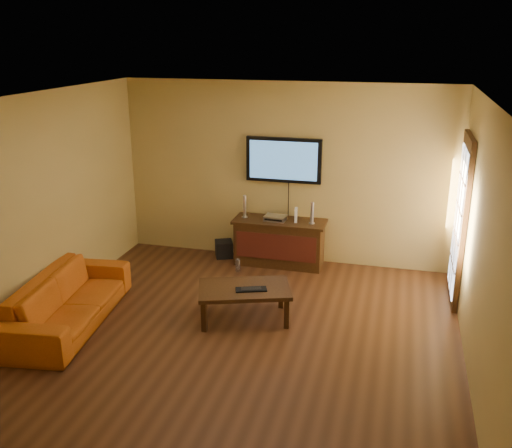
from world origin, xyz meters
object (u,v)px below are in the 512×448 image
(television, at_px, (284,160))
(sofa, at_px, (68,292))
(game_console, at_px, (296,215))
(speaker_left, at_px, (245,207))
(media_console, at_px, (279,242))
(keyboard, at_px, (251,289))
(av_receiver, at_px, (275,218))
(subwoofer, at_px, (224,249))
(coffee_table, at_px, (244,291))
(speaker_right, at_px, (312,214))
(bottle, at_px, (238,265))

(television, distance_m, sofa, 3.57)
(television, height_order, game_console, television)
(speaker_left, relative_size, game_console, 1.70)
(media_console, xyz_separation_m, game_console, (0.24, 0.01, 0.45))
(keyboard, bearing_deg, speaker_left, 107.93)
(sofa, bearing_deg, av_receiver, -45.53)
(television, distance_m, subwoofer, 1.70)
(coffee_table, bearing_deg, game_console, 81.68)
(speaker_right, xyz_separation_m, av_receiver, (-0.55, 0.02, -0.11))
(television, height_order, coffee_table, television)
(av_receiver, distance_m, bottle, 0.90)
(subwoofer, bearing_deg, speaker_left, -31.79)
(speaker_right, relative_size, keyboard, 0.82)
(media_console, xyz_separation_m, bottle, (-0.52, -0.44, -0.25))
(av_receiver, height_order, bottle, av_receiver)
(media_console, xyz_separation_m, keyboard, (0.07, -1.90, 0.08))
(game_console, xyz_separation_m, keyboard, (-0.17, -1.90, -0.36))
(television, distance_m, keyboard, 2.40)
(bottle, bearing_deg, sofa, -126.60)
(speaker_right, distance_m, subwoofer, 1.56)
(speaker_right, height_order, bottle, speaker_right)
(coffee_table, distance_m, av_receiver, 1.88)
(av_receiver, distance_m, game_console, 0.31)
(media_console, height_order, game_console, game_console)
(television, bearing_deg, subwoofer, -170.08)
(subwoofer, bearing_deg, television, -14.27)
(bottle, relative_size, keyboard, 0.52)
(sofa, relative_size, game_console, 10.17)
(speaker_right, bearing_deg, subwoofer, 176.27)
(sofa, height_order, keyboard, sofa)
(television, bearing_deg, keyboard, -88.01)
(coffee_table, height_order, sofa, sofa)
(television, xyz_separation_m, speaker_left, (-0.55, -0.20, -0.71))
(av_receiver, distance_m, subwoofer, 1.03)
(media_console, bearing_deg, game_console, 1.85)
(sofa, xyz_separation_m, av_receiver, (1.97, 2.47, 0.33))
(av_receiver, relative_size, bottle, 1.52)
(sofa, height_order, speaker_left, speaker_left)
(television, height_order, subwoofer, television)
(television, xyz_separation_m, bottle, (-0.52, -0.66, -1.47))
(speaker_left, height_order, keyboard, speaker_left)
(sofa, xyz_separation_m, speaker_left, (1.49, 2.49, 0.45))
(media_console, relative_size, coffee_table, 1.10)
(coffee_table, relative_size, subwoofer, 4.83)
(av_receiver, height_order, game_console, game_console)
(bottle, bearing_deg, game_console, 30.24)
(media_console, xyz_separation_m, sofa, (-2.04, -2.48, 0.05))
(television, distance_m, av_receiver, 0.87)
(speaker_left, bearing_deg, coffee_table, -74.43)
(sofa, bearing_deg, speaker_left, -37.78)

